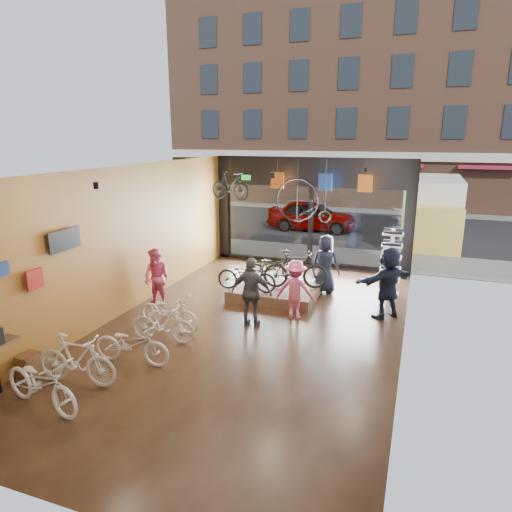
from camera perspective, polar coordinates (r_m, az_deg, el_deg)
The scene contains 34 objects.
ground_plane at distance 11.24m, azimuth -0.53°, elevation -9.02°, with size 7.00×12.00×0.04m, color black.
ceiling at distance 10.30m, azimuth -0.58°, elevation 10.90°, with size 7.00×12.00×0.04m, color black.
wall_left at distance 12.26m, azimuth -16.17°, elevation 1.87°, with size 0.04×12.00×3.80m, color olive.
wall_right at distance 9.98m, azimuth 18.75°, elevation -1.25°, with size 0.04×12.00×3.80m, color beige.
wall_back at distance 5.74m, azimuth -22.72°, elevation -13.79°, with size 7.00×0.04×3.80m, color beige.
storefront at distance 16.25m, azimuth 6.89°, elevation 5.46°, with size 7.00×0.26×3.80m, color black, non-canonical shape.
exit_sign at distance 16.69m, azimuth -1.24°, elevation 9.79°, with size 0.35×0.06×0.18m, color #198C26.
street_road at distance 25.30m, azimuth 11.44°, elevation 4.26°, with size 30.00×18.00×0.02m, color black.
sidewalk_near at distance 17.78m, azimuth 7.59°, elevation 0.19°, with size 30.00×2.40×0.12m, color slate.
sidewalk_far at distance 29.20m, azimuth 12.66°, elevation 5.74°, with size 30.00×2.00×0.12m, color slate.
opposite_building at distance 31.43m, azimuth 14.06°, elevation 19.00°, with size 26.00×5.00×14.00m, color brown.
street_car at distance 22.50m, azimuth 7.01°, elevation 5.05°, with size 1.72×4.27×1.45m, color gray.
box_truck at distance 20.88m, azimuth 21.11°, elevation 5.16°, with size 2.30×6.91×2.72m, color silver, non-canonical shape.
floor_bike_0 at distance 8.80m, azimuth -25.26°, elevation -14.17°, with size 0.63×1.80×0.95m, color beige.
floor_bike_1 at distance 9.32m, azimuth -21.55°, elevation -11.95°, with size 0.47×1.65×0.99m, color beige.
floor_bike_2 at distance 9.77m, azimuth -15.28°, elevation -10.55°, with size 0.57×1.64×0.86m, color beige.
floor_bike_3 at distance 10.53m, azimuth -11.59°, elevation -8.23°, with size 0.43×1.52×0.91m, color beige.
floor_bike_4 at distance 11.17m, azimuth -10.82°, elevation -6.86°, with size 0.60×1.71×0.90m, color beige.
display_platform at distance 13.22m, azimuth 2.39°, elevation -4.50°, with size 2.40×1.80×0.30m, color #453620.
display_bike_left at distance 12.70m, azimuth -1.20°, elevation -2.45°, with size 0.60×1.71×0.90m, color black.
display_bike_mid at distance 12.95m, azimuth 4.97°, elevation -1.70°, with size 0.52×1.83×1.10m, color black.
display_bike_right at distance 13.57m, azimuth 2.11°, elevation -1.33°, with size 0.59×1.70×0.89m, color black.
customer_1 at distance 12.56m, azimuth -12.31°, elevation -2.75°, with size 0.78×0.61×1.61m, color #CC4C72.
customer_2 at distance 11.03m, azimuth -0.54°, elevation -4.58°, with size 1.01×0.42×1.72m, color #3F3F44.
customer_3 at distance 11.55m, azimuth 4.94°, elevation -4.24°, with size 0.99×0.57×1.53m, color #CC4C72.
customer_4 at distance 13.54m, azimuth 8.67°, elevation -1.00°, with size 0.85×0.55×1.73m, color #161C33.
customer_5 at distance 12.00m, azimuth 16.15°, elevation -3.20°, with size 1.73×0.55×1.86m, color #161C33.
sunglasses_rack at distance 13.67m, azimuth 16.50°, elevation -0.80°, with size 0.58×0.48×1.97m, color white, non-canonical shape.
wall_merch at distance 9.83m, azimuth -27.22°, elevation -6.07°, with size 0.40×2.40×2.60m, color navy, non-canonical shape.
penny_farthing at distance 14.47m, azimuth 6.26°, elevation 6.72°, with size 1.71×0.06×1.37m, color black, non-canonical shape.
hung_bike at distance 15.12m, azimuth -3.26°, elevation 8.76°, with size 0.45×1.58×0.95m, color black.
jersey_left at distance 15.59m, azimuth 2.69°, elevation 9.42°, with size 0.45×0.03×0.55m, color #CC5919.
jersey_mid at distance 15.19m, azimuth 8.65°, elevation 9.12°, with size 0.45×0.03×0.55m, color #1E3F99.
jersey_right at distance 15.00m, azimuth 13.48°, elevation 8.81°, with size 0.45×0.03×0.55m, color #CC5919.
Camera 1 is at (3.59, -9.62, 4.55)m, focal length 32.00 mm.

